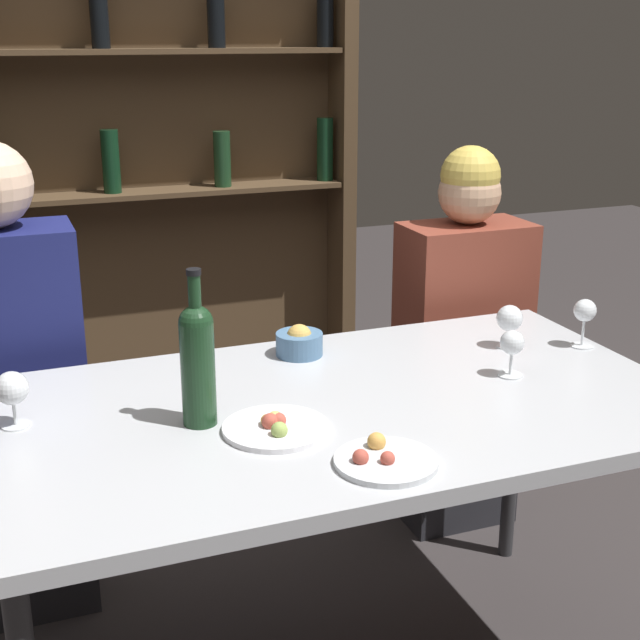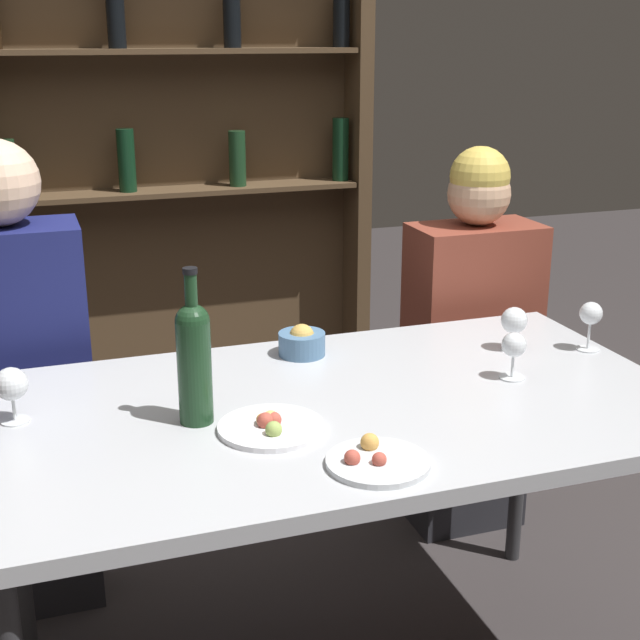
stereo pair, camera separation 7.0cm
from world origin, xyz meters
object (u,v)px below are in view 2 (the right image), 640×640
(wine_glass_0, at_px, (591,316))
(seated_person_right, at_px, (470,352))
(wine_glass_2, at_px, (11,386))
(seated_person_left, at_px, (20,396))
(food_plate_0, at_px, (376,460))
(wine_glass_1, at_px, (514,347))
(wine_glass_3, at_px, (514,322))
(wine_bottle, at_px, (194,357))
(food_plate_1, at_px, (271,426))
(snack_bowl, at_px, (302,342))

(wine_glass_0, distance_m, seated_person_right, 0.60)
(wine_glass_2, xyz_separation_m, seated_person_left, (0.00, 0.52, -0.23))
(food_plate_0, relative_size, seated_person_left, 0.15)
(wine_glass_1, distance_m, wine_glass_3, 0.21)
(wine_bottle, xyz_separation_m, food_plate_1, (0.13, -0.09, -0.13))
(seated_person_left, bearing_deg, wine_glass_0, -20.67)
(wine_glass_0, height_order, wine_glass_1, wine_glass_0)
(snack_bowl, bearing_deg, wine_glass_2, -164.54)
(food_plate_0, distance_m, seated_person_left, 1.15)
(food_plate_1, height_order, seated_person_left, seated_person_left)
(wine_glass_2, bearing_deg, food_plate_1, -23.55)
(wine_glass_0, xyz_separation_m, wine_glass_2, (-1.40, 0.01, -0.01))
(wine_glass_3, xyz_separation_m, food_plate_0, (-0.58, -0.48, -0.07))
(wine_glass_1, relative_size, wine_glass_3, 1.01)
(wine_glass_0, bearing_deg, food_plate_0, -151.34)
(wine_glass_0, bearing_deg, wine_glass_1, -158.60)
(seated_person_right, bearing_deg, wine_glass_2, -159.14)
(seated_person_left, bearing_deg, wine_glass_3, -20.77)
(wine_glass_2, height_order, food_plate_1, wine_glass_2)
(wine_bottle, height_order, wine_glass_3, wine_bottle)
(wine_glass_1, xyz_separation_m, seated_person_right, (0.24, 0.64, -0.26))
(seated_person_right, bearing_deg, snack_bowl, -153.86)
(wine_bottle, distance_m, food_plate_0, 0.43)
(wine_glass_2, relative_size, food_plate_1, 0.54)
(wine_glass_0, relative_size, wine_glass_3, 1.14)
(wine_glass_0, bearing_deg, wine_glass_2, 179.54)
(snack_bowl, xyz_separation_m, seated_person_right, (0.66, 0.32, -0.22))
(wine_bottle, bearing_deg, seated_person_left, 119.16)
(snack_bowl, bearing_deg, wine_glass_1, -36.93)
(wine_bottle, height_order, wine_glass_2, wine_bottle)
(wine_glass_0, relative_size, seated_person_left, 0.10)
(wine_glass_0, distance_m, wine_glass_3, 0.19)
(wine_bottle, height_order, wine_glass_0, wine_bottle)
(food_plate_1, bearing_deg, seated_person_left, 123.92)
(wine_glass_3, bearing_deg, wine_bottle, -168.13)
(wine_glass_3, distance_m, food_plate_0, 0.75)
(wine_glass_0, bearing_deg, snack_bowl, 163.98)
(wine_glass_1, height_order, wine_glass_3, same)
(wine_glass_1, relative_size, seated_person_right, 0.09)
(snack_bowl, bearing_deg, seated_person_left, 154.84)
(wine_glass_2, distance_m, food_plate_1, 0.55)
(wine_glass_3, height_order, seated_person_left, seated_person_left)
(wine_bottle, xyz_separation_m, seated_person_right, (0.99, 0.64, -0.33))
(wine_bottle, relative_size, wine_glass_3, 2.96)
(food_plate_0, relative_size, food_plate_1, 0.90)
(wine_glass_3, relative_size, food_plate_1, 0.51)
(snack_bowl, bearing_deg, wine_glass_3, -14.61)
(wine_bottle, xyz_separation_m, food_plate_0, (0.28, -0.30, -0.14))
(food_plate_0, relative_size, seated_person_right, 0.16)
(wine_glass_2, relative_size, seated_person_left, 0.09)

